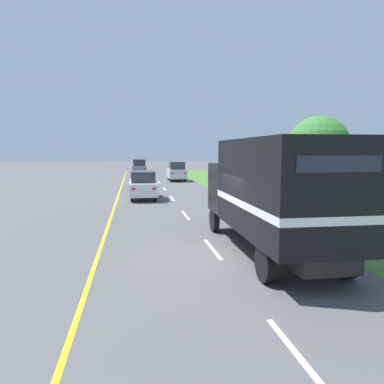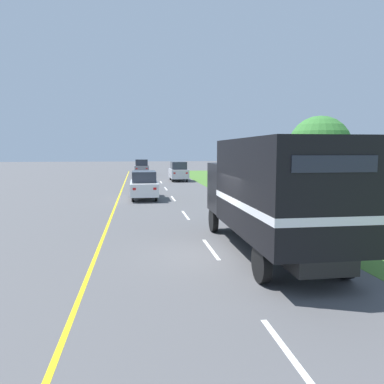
% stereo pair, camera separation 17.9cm
% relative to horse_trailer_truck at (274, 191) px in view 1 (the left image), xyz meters
% --- Properties ---
extents(ground_plane, '(200.00, 200.00, 0.00)m').
position_rel_horse_trailer_truck_xyz_m(ground_plane, '(-1.73, 0.29, -2.00)').
color(ground_plane, '#515154').
extents(grass_shoulder, '(20.00, 64.48, 0.01)m').
position_rel_horse_trailer_truck_xyz_m(grass_shoulder, '(11.97, 16.25, -2.00)').
color(grass_shoulder, '#47752D').
rests_on(grass_shoulder, ground).
extents(edge_line_yellow, '(0.12, 64.48, 0.01)m').
position_rel_horse_trailer_truck_xyz_m(edge_line_yellow, '(-5.43, 16.25, -2.00)').
color(edge_line_yellow, yellow).
rests_on(edge_line_yellow, ground).
extents(centre_dash_nearest, '(0.12, 2.60, 0.01)m').
position_rel_horse_trailer_truck_xyz_m(centre_dash_nearest, '(-1.73, -5.66, -2.00)').
color(centre_dash_nearest, white).
rests_on(centre_dash_nearest, ground).
extents(centre_dash_near, '(0.12, 2.60, 0.01)m').
position_rel_horse_trailer_truck_xyz_m(centre_dash_near, '(-1.73, 0.94, -2.00)').
color(centre_dash_near, white).
rests_on(centre_dash_near, ground).
extents(centre_dash_mid_a, '(0.12, 2.60, 0.01)m').
position_rel_horse_trailer_truck_xyz_m(centre_dash_mid_a, '(-1.73, 7.54, -2.00)').
color(centre_dash_mid_a, white).
rests_on(centre_dash_mid_a, ground).
extents(centre_dash_mid_b, '(0.12, 2.60, 0.01)m').
position_rel_horse_trailer_truck_xyz_m(centre_dash_mid_b, '(-1.73, 14.14, -2.00)').
color(centre_dash_mid_b, white).
rests_on(centre_dash_mid_b, ground).
extents(centre_dash_far, '(0.12, 2.60, 0.01)m').
position_rel_horse_trailer_truck_xyz_m(centre_dash_far, '(-1.73, 20.74, -2.00)').
color(centre_dash_far, white).
rests_on(centre_dash_far, ground).
extents(centre_dash_farthest, '(0.12, 2.60, 0.01)m').
position_rel_horse_trailer_truck_xyz_m(centre_dash_farthest, '(-1.73, 27.34, -2.00)').
color(centre_dash_farthest, white).
rests_on(centre_dash_farthest, ground).
extents(horse_trailer_truck, '(2.59, 7.96, 3.60)m').
position_rel_horse_trailer_truck_xyz_m(horse_trailer_truck, '(0.00, 0.00, 0.00)').
color(horse_trailer_truck, black).
rests_on(horse_trailer_truck, ground).
extents(lead_car_white, '(1.80, 4.37, 1.88)m').
position_rel_horse_trailer_truck_xyz_m(lead_car_white, '(-3.69, 14.29, -1.05)').
color(lead_car_white, black).
rests_on(lead_car_white, ground).
extents(lead_car_silver_ahead, '(1.80, 4.30, 2.05)m').
position_rel_horse_trailer_truck_xyz_m(lead_car_silver_ahead, '(0.23, 28.86, -0.98)').
color(lead_car_silver_ahead, black).
rests_on(lead_car_silver_ahead, ground).
extents(lead_car_grey_ahead, '(1.80, 4.09, 2.09)m').
position_rel_horse_trailer_truck_xyz_m(lead_car_grey_ahead, '(-3.58, 38.44, -0.97)').
color(lead_car_grey_ahead, black).
rests_on(lead_car_grey_ahead, ground).
extents(highway_sign, '(1.88, 0.09, 2.81)m').
position_rel_horse_trailer_truck_xyz_m(highway_sign, '(4.74, 6.73, -0.31)').
color(highway_sign, '#9E9EA3').
rests_on(highway_sign, ground).
extents(roadside_tree_near, '(3.67, 3.67, 5.29)m').
position_rel_horse_trailer_truck_xyz_m(roadside_tree_near, '(6.58, 9.96, 1.44)').
color(roadside_tree_near, brown).
rests_on(roadside_tree_near, ground).
extents(roadside_tree_mid, '(3.26, 3.26, 4.59)m').
position_rel_horse_trailer_truck_xyz_m(roadside_tree_mid, '(9.45, 16.79, 0.94)').
color(roadside_tree_mid, brown).
rests_on(roadside_tree_mid, ground).
extents(delineator_post, '(0.08, 0.08, 0.95)m').
position_rel_horse_trailer_truck_xyz_m(delineator_post, '(2.47, 3.05, -1.50)').
color(delineator_post, white).
rests_on(delineator_post, ground).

